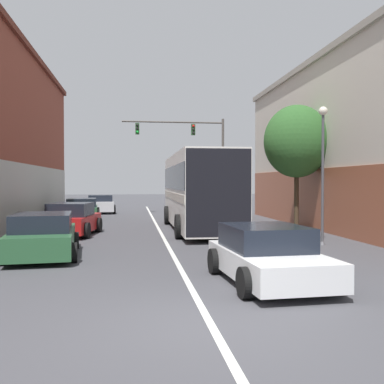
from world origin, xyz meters
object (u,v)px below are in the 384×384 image
bus (199,188)px  parked_car_left_near (72,220)px  parked_car_left_mid (82,209)px  hatchback_foreground (268,255)px  parked_car_left_far (100,204)px  street_tree_near (297,142)px  parked_car_left_distant (43,236)px  traffic_signal_gantry (195,145)px  street_lamp (323,164)px

bus → parked_car_left_near: bearing=103.4°
parked_car_left_mid → hatchback_foreground: bearing=-165.9°
bus → parked_car_left_far: size_ratio=2.33×
bus → parked_car_left_near: 6.06m
parked_car_left_near → parked_car_left_far: (0.16, 14.43, -0.01)m
parked_car_left_mid → street_tree_near: size_ratio=0.76×
hatchback_foreground → street_tree_near: street_tree_near is taller
parked_car_left_distant → parked_car_left_far: bearing=-6.7°
parked_car_left_near → traffic_signal_gantry: bearing=-21.8°
parked_car_left_distant → street_lamp: 10.02m
parked_car_left_far → street_lamp: bearing=-158.5°
parked_car_left_mid → street_tree_near: street_tree_near is taller
parked_car_left_far → traffic_signal_gantry: size_ratio=0.59×
street_lamp → street_tree_near: 5.10m
parked_car_left_far → street_tree_near: (10.19, -13.77, 3.57)m
parked_car_left_mid → parked_car_left_distant: parked_car_left_distant is taller
parked_car_left_distant → traffic_signal_gantry: bearing=-27.5°
parked_car_left_mid → street_lamp: (10.05, -12.77, 2.32)m
parked_car_left_distant → parked_car_left_mid: bearing=-4.3°
parked_car_left_near → parked_car_left_far: parked_car_left_near is taller
hatchback_foreground → parked_car_left_far: parked_car_left_far is taller
bus → street_lamp: 6.79m
bus → parked_car_left_mid: bearing=41.2°
hatchback_foreground → parked_car_left_mid: (-6.22, 18.50, 0.02)m
street_lamp → traffic_signal_gantry: bearing=98.1°
parked_car_left_near → parked_car_left_distant: 5.53m
bus → traffic_signal_gantry: size_ratio=1.38×
parked_car_left_near → parked_car_left_mid: size_ratio=0.89×
bus → hatchback_foreground: (-0.06, -11.30, -1.40)m
parked_car_left_distant → street_tree_near: 12.71m
parked_car_left_near → street_lamp: bearing=-106.4°
bus → hatchback_foreground: size_ratio=2.50×
street_tree_near → parked_car_left_mid: bearing=144.0°
parked_car_left_far → street_lamp: 20.98m
parked_car_left_distant → traffic_signal_gantry: 20.07m
parked_car_left_far → parked_car_left_distant: 19.97m
hatchback_foreground → bus: bearing=-4.1°
parked_car_left_near → parked_car_left_distant: size_ratio=0.87×
street_lamp → street_tree_near: bearing=80.3°
traffic_signal_gantry → hatchback_foreground: bearing=-93.6°
traffic_signal_gantry → street_tree_near: (3.25, -12.00, -0.76)m
parked_car_left_distant → parked_car_left_near: bearing=-7.3°
traffic_signal_gantry → parked_car_left_mid: bearing=-151.8°
traffic_signal_gantry → street_lamp: bearing=-81.9°
bus → street_tree_near: street_tree_near is taller
street_tree_near → hatchback_foreground: bearing=-113.7°
street_lamp → street_tree_near: street_tree_near is taller
bus → parked_car_left_near: size_ratio=2.55×
bus → street_lamp: (3.77, -5.57, 0.94)m
bus → parked_car_left_distant: bearing=139.6°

